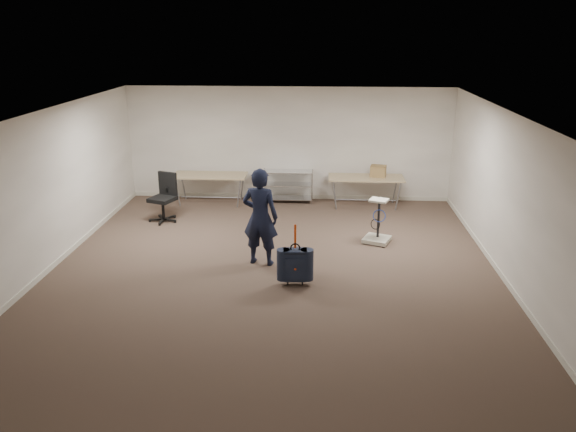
{
  "coord_description": "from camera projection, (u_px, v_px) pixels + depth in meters",
  "views": [
    {
      "loc": [
        0.83,
        -9.21,
        4.14
      ],
      "look_at": [
        0.24,
        0.3,
        0.93
      ],
      "focal_mm": 35.0,
      "sensor_mm": 36.0,
      "label": 1
    }
  ],
  "objects": [
    {
      "name": "equipment_cart",
      "position": [
        377.0,
        231.0,
        11.32
      ],
      "size": [
        0.64,
        0.64,
        0.91
      ],
      "color": "#EDE6CC",
      "rests_on": "ground"
    },
    {
      "name": "office_chair",
      "position": [
        164.0,
        207.0,
        12.58
      ],
      "size": [
        0.66,
        0.66,
        1.08
      ],
      "color": "black",
      "rests_on": "ground"
    },
    {
      "name": "folding_table_left",
      "position": [
        210.0,
        177.0,
        13.71
      ],
      "size": [
        1.8,
        0.75,
        0.73
      ],
      "color": "tan",
      "rests_on": "ground"
    },
    {
      "name": "cardboard_box",
      "position": [
        378.0,
        171.0,
        13.48
      ],
      "size": [
        0.41,
        0.34,
        0.27
      ],
      "primitive_type": "cube",
      "rotation": [
        0.0,
        0.0,
        -0.22
      ],
      "color": "olive",
      "rests_on": "folding_table_right"
    },
    {
      "name": "person",
      "position": [
        260.0,
        217.0,
        10.1
      ],
      "size": [
        0.73,
        0.55,
        1.8
      ],
      "primitive_type": "imported",
      "rotation": [
        0.0,
        0.0,
        2.95
      ],
      "color": "black",
      "rests_on": "ground"
    },
    {
      "name": "suitcase",
      "position": [
        295.0,
        265.0,
        9.39
      ],
      "size": [
        0.41,
        0.25,
        1.08
      ],
      "color": "black",
      "rests_on": "ground"
    },
    {
      "name": "wire_shelf",
      "position": [
        288.0,
        185.0,
        13.91
      ],
      "size": [
        1.22,
        0.47,
        0.8
      ],
      "color": "silver",
      "rests_on": "ground"
    },
    {
      "name": "folding_table_right",
      "position": [
        366.0,
        179.0,
        13.49
      ],
      "size": [
        1.8,
        0.75,
        0.73
      ],
      "color": "tan",
      "rests_on": "ground"
    },
    {
      "name": "ground",
      "position": [
        273.0,
        270.0,
        10.08
      ],
      "size": [
        9.0,
        9.0,
        0.0
      ],
      "primitive_type": "plane",
      "color": "#49372C",
      "rests_on": "ground"
    },
    {
      "name": "room_shell",
      "position": [
        279.0,
        240.0,
        11.37
      ],
      "size": [
        8.0,
        9.0,
        9.0
      ],
      "color": "beige",
      "rests_on": "ground"
    }
  ]
}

